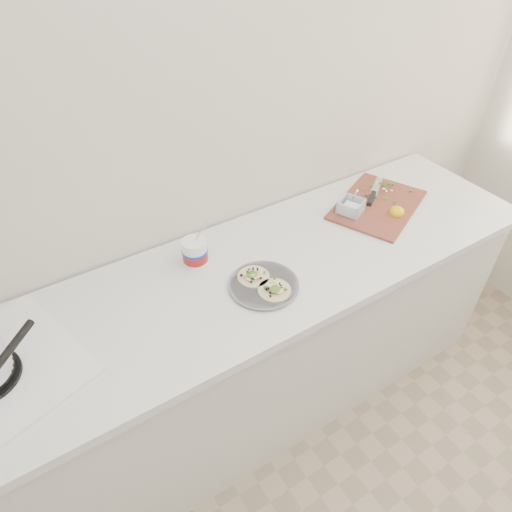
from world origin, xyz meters
TOP-DOWN VIEW (x-y plane):
  - counter at (0.00, 1.43)m, footprint 2.44×0.66m
  - taco_plate at (-0.01, 1.32)m, footprint 0.26×0.26m
  - tub at (-0.16, 1.56)m, footprint 0.10×0.10m
  - cutboard at (0.69, 1.49)m, footprint 0.54×0.47m

SIDE VIEW (x-z plane):
  - counter at x=0.00m, z-range 0.00..0.90m
  - taco_plate at x=-0.01m, z-range 0.90..0.94m
  - cutboard at x=0.69m, z-range 0.88..0.95m
  - tub at x=-0.16m, z-range 0.86..1.07m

